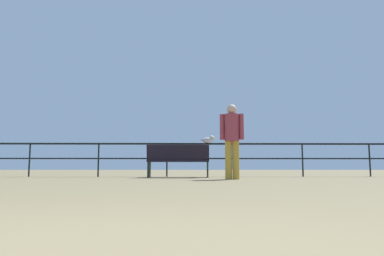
{
  "coord_description": "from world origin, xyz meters",
  "views": [
    {
      "loc": [
        0.56,
        -0.62,
        0.29
      ],
      "look_at": [
        0.72,
        9.0,
        1.37
      ],
      "focal_mm": 32.38,
      "sensor_mm": 36.0,
      "label": 1
    }
  ],
  "objects": [
    {
      "name": "person_by_bench",
      "position": [
        1.62,
        7.37,
        1.0
      ],
      "size": [
        0.55,
        0.33,
        1.74
      ],
      "color": "#B78D2D",
      "rests_on": "ground_plane"
    },
    {
      "name": "pier_railing",
      "position": [
        0.0,
        9.5,
        0.72
      ],
      "size": [
        23.9,
        0.05,
        0.98
      ],
      "color": "black",
      "rests_on": "ground_plane"
    },
    {
      "name": "seagull_on_rail",
      "position": [
        1.2,
        9.5,
        1.08
      ],
      "size": [
        0.46,
        0.24,
        0.22
      ],
      "color": "silver",
      "rests_on": "pier_railing"
    },
    {
      "name": "bench_near_left",
      "position": [
        0.34,
        8.68,
        0.5
      ],
      "size": [
        1.68,
        0.64,
        0.87
      ],
      "color": "black",
      "rests_on": "ground_plane"
    }
  ]
}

